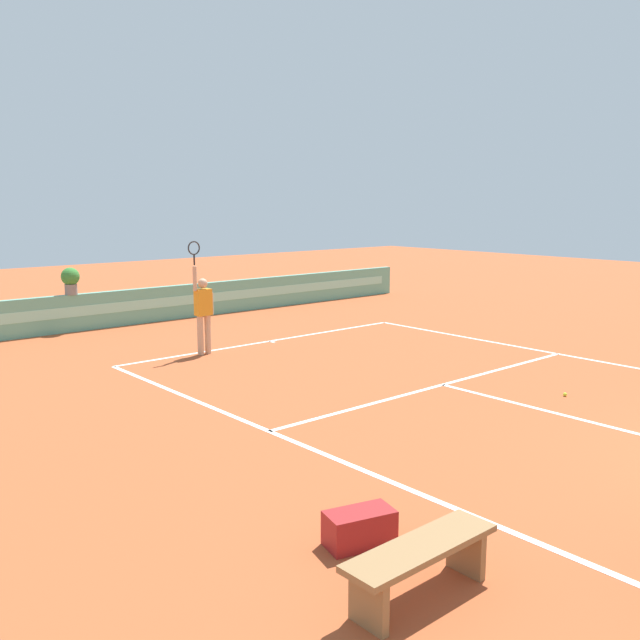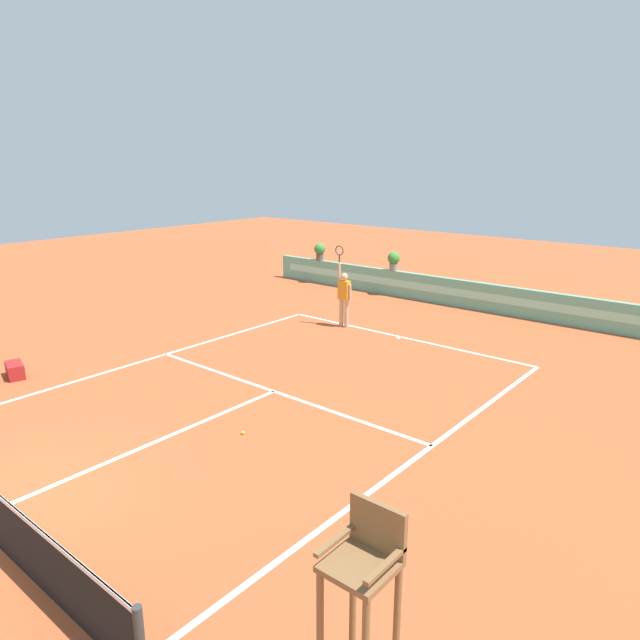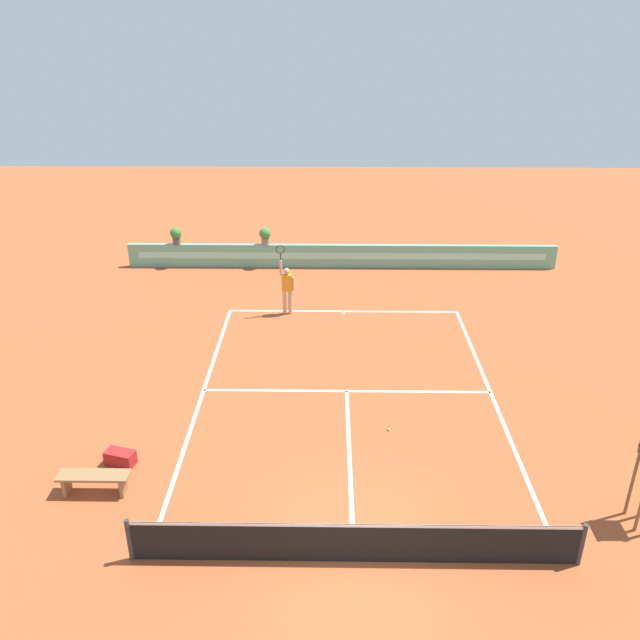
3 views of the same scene
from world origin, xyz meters
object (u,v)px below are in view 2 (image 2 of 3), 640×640
(umpire_chair, at_px, (363,589))
(tennis_player, at_px, (344,295))
(gear_bag, at_px, (15,370))
(tennis_ball_near_baseline, at_px, (243,433))
(potted_plant_far_left, at_px, (320,251))
(potted_plant_left, at_px, (394,260))

(umpire_chair, height_order, tennis_player, tennis_player)
(umpire_chair, xyz_separation_m, gear_bag, (-11.68, 1.74, -1.16))
(umpire_chair, height_order, gear_bag, umpire_chair)
(umpire_chair, xyz_separation_m, tennis_ball_near_baseline, (-5.13, 3.21, -1.31))
(tennis_player, height_order, potted_plant_far_left, tennis_player)
(tennis_player, xyz_separation_m, potted_plant_left, (-1.18, 4.71, 0.36))
(gear_bag, height_order, potted_plant_far_left, potted_plant_far_left)
(tennis_ball_near_baseline, bearing_deg, umpire_chair, -31.98)
(gear_bag, relative_size, potted_plant_left, 0.97)
(gear_bag, relative_size, potted_plant_far_left, 0.97)
(potted_plant_far_left, bearing_deg, tennis_ball_near_baseline, -56.25)
(tennis_player, bearing_deg, potted_plant_far_left, 136.19)
(gear_bag, relative_size, tennis_player, 0.27)
(gear_bag, height_order, tennis_ball_near_baseline, gear_bag)
(umpire_chair, distance_m, gear_bag, 11.87)
(umpire_chair, relative_size, tennis_player, 0.83)
(umpire_chair, relative_size, potted_plant_left, 2.96)
(umpire_chair, xyz_separation_m, potted_plant_far_left, (-13.10, 15.13, 0.07))
(umpire_chair, bearing_deg, gear_bag, 171.54)
(tennis_player, xyz_separation_m, tennis_ball_near_baseline, (3.06, -7.21, -1.02))
(potted_plant_left, bearing_deg, potted_plant_far_left, 180.00)
(tennis_ball_near_baseline, distance_m, potted_plant_far_left, 14.40)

